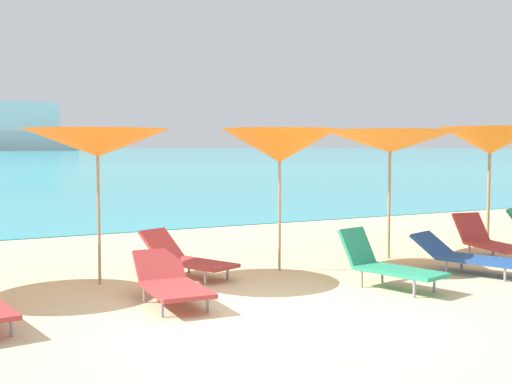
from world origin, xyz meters
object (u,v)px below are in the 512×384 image
(lounge_chair_1, at_px, (387,264))
(lounge_chair_11, at_px, (469,256))
(umbrella_6, at_px, (390,141))
(umbrella_4, at_px, (98,143))
(cruise_ship, at_px, (0,129))
(umbrella_7, at_px, (490,141))
(lounge_chair_12, at_px, (186,257))
(umbrella_5, at_px, (280,146))
(lounge_chair_2, at_px, (171,282))
(lounge_chair_10, at_px, (489,241))

(lounge_chair_1, height_order, lounge_chair_11, lounge_chair_1)
(umbrella_6, xyz_separation_m, lounge_chair_1, (-1.50, -1.79, -1.61))
(umbrella_4, height_order, cruise_ship, cruise_ship)
(umbrella_7, bearing_deg, lounge_chair_12, -177.75)
(umbrella_5, bearing_deg, lounge_chair_2, -150.71)
(lounge_chair_12, bearing_deg, lounge_chair_1, -66.08)
(umbrella_6, distance_m, lounge_chair_10, 2.36)
(umbrella_4, relative_size, lounge_chair_11, 1.19)
(lounge_chair_12, xyz_separation_m, cruise_ship, (29.06, 252.33, 7.76))
(umbrella_4, distance_m, lounge_chair_10, 6.55)
(lounge_chair_11, bearing_deg, lounge_chair_2, 156.58)
(umbrella_4, xyz_separation_m, umbrella_6, (4.75, -0.21, 0.03))
(umbrella_4, bearing_deg, lounge_chair_12, -3.83)
(umbrella_4, bearing_deg, umbrella_6, -2.55)
(lounge_chair_11, bearing_deg, umbrella_5, 127.35)
(umbrella_6, xyz_separation_m, cruise_ship, (25.52, 252.46, 6.12))
(umbrella_7, bearing_deg, lounge_chair_2, -166.57)
(umbrella_6, relative_size, lounge_chair_10, 1.48)
(umbrella_6, distance_m, lounge_chair_2, 4.80)
(umbrella_7, bearing_deg, umbrella_5, -174.71)
(lounge_chair_12, relative_size, cruise_ship, 0.03)
(cruise_ship, bearing_deg, lounge_chair_12, -103.73)
(umbrella_7, height_order, lounge_chair_2, umbrella_7)
(lounge_chair_1, distance_m, lounge_chair_12, 2.80)
(lounge_chair_12, bearing_deg, umbrella_6, -24.86)
(lounge_chair_10, distance_m, lounge_chair_11, 1.56)
(umbrella_5, height_order, cruise_ship, cruise_ship)
(umbrella_4, xyz_separation_m, lounge_chair_1, (3.25, -2.00, -1.58))
(lounge_chair_12, bearing_deg, lounge_chair_11, -47.09)
(umbrella_4, distance_m, cruise_ship, 254.13)
(umbrella_6, relative_size, lounge_chair_11, 1.34)
(umbrella_5, height_order, umbrella_6, umbrella_6)
(umbrella_4, distance_m, lounge_chair_11, 5.52)
(umbrella_5, height_order, lounge_chair_10, umbrella_5)
(umbrella_4, relative_size, umbrella_6, 0.89)
(umbrella_4, relative_size, umbrella_5, 1.00)
(lounge_chair_11, relative_size, lounge_chair_12, 1.10)
(umbrella_7, height_order, lounge_chair_10, umbrella_7)
(lounge_chair_2, bearing_deg, umbrella_5, 32.98)
(umbrella_5, xyz_separation_m, umbrella_6, (2.13, 0.07, 0.07))
(umbrella_4, height_order, umbrella_5, umbrella_5)
(lounge_chair_1, height_order, lounge_chair_12, lounge_chair_1)
(umbrella_7, distance_m, lounge_chair_1, 5.00)
(umbrella_6, xyz_separation_m, lounge_chair_10, (1.53, -0.73, -1.64))
(umbrella_6, height_order, umbrella_7, umbrella_7)
(umbrella_5, xyz_separation_m, lounge_chair_12, (-1.41, 0.20, -1.58))
(umbrella_6, xyz_separation_m, lounge_chair_12, (-3.54, 0.13, -1.65))
(umbrella_7, height_order, lounge_chair_11, umbrella_7)
(cruise_ship, bearing_deg, umbrella_6, -102.94)
(lounge_chair_11, bearing_deg, umbrella_7, 17.96)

